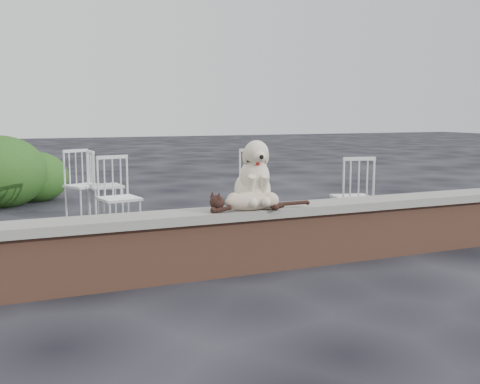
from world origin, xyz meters
name	(u,v)px	position (x,y,z in m)	size (l,w,h in m)	color
ground	(267,268)	(0.00, 0.00, 0.00)	(60.00, 60.00, 0.00)	black
brick_wall	(267,242)	(0.00, 0.00, 0.25)	(6.00, 0.30, 0.50)	brown
capstone	(267,211)	(0.00, 0.00, 0.54)	(6.20, 0.40, 0.08)	slate
dog	(252,173)	(-0.13, 0.03, 0.89)	(0.41, 0.54, 0.63)	beige
cat	(251,200)	(-0.21, -0.12, 0.67)	(1.12, 0.27, 0.19)	tan
chair_e	(105,185)	(-0.93, 3.09, 0.47)	(0.56, 0.56, 0.94)	white
chair_d	(252,184)	(0.93, 2.37, 0.47)	(0.56, 0.56, 0.94)	white
chair_c	(352,196)	(1.55, 0.90, 0.47)	(0.56, 0.56, 0.94)	white
chair_b	(119,197)	(-0.98, 1.89, 0.47)	(0.56, 0.56, 0.94)	white
chair_a	(84,184)	(-1.18, 3.24, 0.47)	(0.56, 0.56, 0.94)	white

